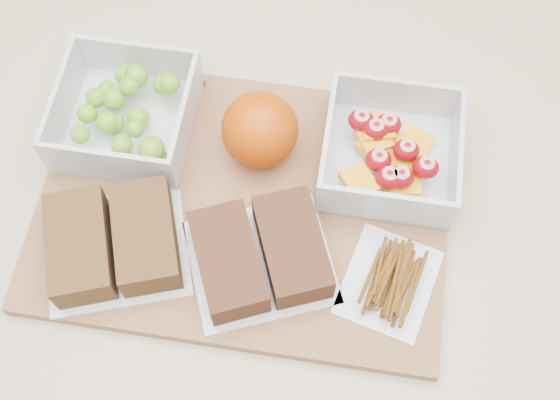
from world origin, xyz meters
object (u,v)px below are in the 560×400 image
at_px(cutting_board, 244,205).
at_px(pretzel_bag, 390,279).
at_px(fruit_container, 389,154).
at_px(orange, 260,130).
at_px(sandwich_bag_left, 113,242).
at_px(sandwich_bag_center, 261,255).
at_px(grape_container, 128,112).

bearing_deg(cutting_board, pretzel_bag, -22.54).
distance_m(fruit_container, orange, 0.14).
xyz_separation_m(sandwich_bag_left, sandwich_bag_center, (0.14, 0.01, -0.00)).
distance_m(grape_container, sandwich_bag_left, 0.15).
distance_m(orange, pretzel_bag, 0.20).
relative_size(fruit_container, sandwich_bag_center, 0.79).
bearing_deg(grape_container, pretzel_bag, -25.07).
bearing_deg(pretzel_bag, fruit_container, 96.26).
relative_size(sandwich_bag_left, pretzel_bag, 1.44).
distance_m(cutting_board, fruit_container, 0.16).
relative_size(sandwich_bag_left, sandwich_bag_center, 0.98).
relative_size(cutting_board, fruit_container, 3.07).
height_order(fruit_container, sandwich_bag_center, fruit_container).
bearing_deg(grape_container, fruit_container, -1.07).
distance_m(orange, sandwich_bag_center, 0.13).
height_order(sandwich_bag_center, pretzel_bag, sandwich_bag_center).
bearing_deg(pretzel_bag, sandwich_bag_left, -178.42).
distance_m(grape_container, fruit_container, 0.28).
height_order(orange, sandwich_bag_left, orange).
xyz_separation_m(cutting_board, pretzel_bag, (0.16, -0.06, 0.02)).
bearing_deg(sandwich_bag_center, fruit_container, 49.17).
bearing_deg(fruit_container, sandwich_bag_center, -130.83).
xyz_separation_m(orange, sandwich_bag_center, (0.02, -0.13, -0.02)).
xyz_separation_m(grape_container, sandwich_bag_center, (0.17, -0.14, -0.00)).
height_order(cutting_board, fruit_container, fruit_container).
xyz_separation_m(cutting_board, fruit_container, (0.14, 0.07, 0.03)).
bearing_deg(sandwich_bag_center, grape_container, 140.73).
bearing_deg(sandwich_bag_left, sandwich_bag_center, 3.56).
xyz_separation_m(grape_container, pretzel_bag, (0.29, -0.14, -0.01)).
relative_size(cutting_board, grape_container, 3.04).
distance_m(cutting_board, pretzel_bag, 0.17).
height_order(fruit_container, pretzel_bag, fruit_container).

